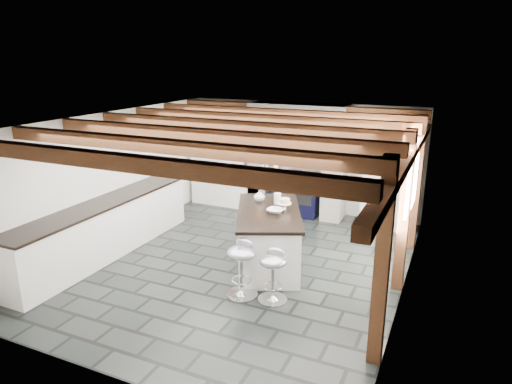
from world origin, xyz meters
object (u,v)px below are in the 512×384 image
at_px(kitchen_island, 269,237).
at_px(bar_stool_near, 273,269).
at_px(range_cooker, 296,192).
at_px(bar_stool_far, 242,262).

relative_size(kitchen_island, bar_stool_near, 2.75).
xyz_separation_m(range_cooker, bar_stool_near, (0.92, -3.55, -0.00)).
distance_m(kitchen_island, bar_stool_far, 1.08).
bearing_deg(kitchen_island, bar_stool_near, -88.07).
xyz_separation_m(kitchen_island, bar_stool_far, (0.06, -1.08, 0.05)).
height_order(bar_stool_near, bar_stool_far, bar_stool_far).
distance_m(bar_stool_near, bar_stool_far, 0.44).
xyz_separation_m(range_cooker, bar_stool_far, (0.48, -3.60, 0.05)).
height_order(kitchen_island, bar_stool_near, kitchen_island).
relative_size(range_cooker, kitchen_island, 0.49).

